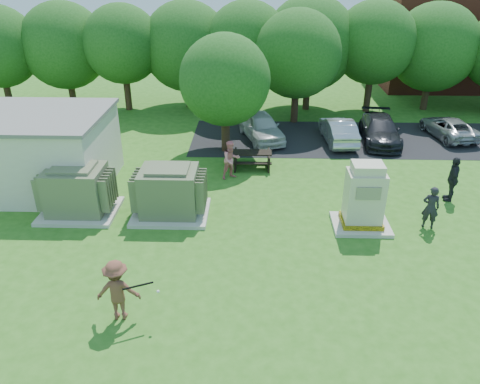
{
  "coord_description": "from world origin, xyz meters",
  "views": [
    {
      "loc": [
        0.5,
        -11.86,
        9.33
      ],
      "look_at": [
        0.0,
        4.0,
        1.3
      ],
      "focal_mm": 35.0,
      "sensor_mm": 36.0,
      "label": 1
    }
  ],
  "objects_px": {
    "transformer_right": "(170,193)",
    "batter": "(118,290)",
    "person_walking_right": "(453,179)",
    "picnic_table": "(252,158)",
    "car_white": "(261,126)",
    "car_dark": "(380,130)",
    "car_silver_b": "(448,127)",
    "car_silver_a": "(338,130)",
    "generator_cabinet": "(364,200)",
    "person_by_generator": "(431,207)",
    "transformer_left": "(77,191)",
    "person_at_picnic": "(231,160)"
  },
  "relations": [
    {
      "from": "person_by_generator",
      "to": "person_walking_right",
      "type": "relative_size",
      "value": 0.88
    },
    {
      "from": "person_at_picnic",
      "to": "car_silver_a",
      "type": "height_order",
      "value": "person_at_picnic"
    },
    {
      "from": "batter",
      "to": "person_at_picnic",
      "type": "distance_m",
      "value": 9.94
    },
    {
      "from": "generator_cabinet",
      "to": "picnic_table",
      "type": "xyz_separation_m",
      "value": [
        -4.23,
        5.51,
        -0.64
      ]
    },
    {
      "from": "transformer_left",
      "to": "car_white",
      "type": "xyz_separation_m",
      "value": [
        7.4,
        8.84,
        -0.23
      ]
    },
    {
      "from": "generator_cabinet",
      "to": "person_by_generator",
      "type": "relative_size",
      "value": 1.52
    },
    {
      "from": "transformer_left",
      "to": "car_dark",
      "type": "relative_size",
      "value": 0.63
    },
    {
      "from": "picnic_table",
      "to": "person_walking_right",
      "type": "xyz_separation_m",
      "value": [
        8.44,
        -3.17,
        0.47
      ]
    },
    {
      "from": "transformer_right",
      "to": "person_at_picnic",
      "type": "relative_size",
      "value": 1.64
    },
    {
      "from": "person_at_picnic",
      "to": "car_dark",
      "type": "xyz_separation_m",
      "value": [
        8.05,
        5.09,
        -0.23
      ]
    },
    {
      "from": "picnic_table",
      "to": "car_white",
      "type": "bearing_deg",
      "value": 83.34
    },
    {
      "from": "car_dark",
      "to": "car_silver_b",
      "type": "bearing_deg",
      "value": 17.3
    },
    {
      "from": "car_white",
      "to": "car_dark",
      "type": "bearing_deg",
      "value": -19.72
    },
    {
      "from": "transformer_left",
      "to": "batter",
      "type": "height_order",
      "value": "transformer_left"
    },
    {
      "from": "picnic_table",
      "to": "car_silver_b",
      "type": "bearing_deg",
      "value": 22.83
    },
    {
      "from": "batter",
      "to": "person_walking_right",
      "type": "height_order",
      "value": "person_walking_right"
    },
    {
      "from": "person_walking_right",
      "to": "car_silver_b",
      "type": "distance_m",
      "value": 8.35
    },
    {
      "from": "transformer_right",
      "to": "batter",
      "type": "xyz_separation_m",
      "value": [
        -0.46,
        -6.03,
        -0.02
      ]
    },
    {
      "from": "car_dark",
      "to": "car_silver_a",
      "type": "bearing_deg",
      "value": -171.92
    },
    {
      "from": "transformer_left",
      "to": "person_at_picnic",
      "type": "height_order",
      "value": "transformer_left"
    },
    {
      "from": "generator_cabinet",
      "to": "person_at_picnic",
      "type": "relative_size",
      "value": 1.43
    },
    {
      "from": "person_walking_right",
      "to": "picnic_table",
      "type": "bearing_deg",
      "value": -97.24
    },
    {
      "from": "generator_cabinet",
      "to": "car_silver_a",
      "type": "bearing_deg",
      "value": 86.74
    },
    {
      "from": "transformer_left",
      "to": "transformer_right",
      "type": "xyz_separation_m",
      "value": [
        3.7,
        0.0,
        0.0
      ]
    },
    {
      "from": "generator_cabinet",
      "to": "person_by_generator",
      "type": "xyz_separation_m",
      "value": [
        2.55,
        0.02,
        -0.29
      ]
    },
    {
      "from": "picnic_table",
      "to": "person_by_generator",
      "type": "xyz_separation_m",
      "value": [
        6.78,
        -5.49,
        0.35
      ]
    },
    {
      "from": "person_at_picnic",
      "to": "generator_cabinet",
      "type": "bearing_deg",
      "value": -70.7
    },
    {
      "from": "transformer_right",
      "to": "batter",
      "type": "relative_size",
      "value": 1.57
    },
    {
      "from": "transformer_right",
      "to": "car_silver_a",
      "type": "relative_size",
      "value": 0.73
    },
    {
      "from": "generator_cabinet",
      "to": "car_white",
      "type": "distance_m",
      "value": 10.27
    },
    {
      "from": "batter",
      "to": "person_by_generator",
      "type": "relative_size",
      "value": 1.11
    },
    {
      "from": "generator_cabinet",
      "to": "person_walking_right",
      "type": "distance_m",
      "value": 4.81
    },
    {
      "from": "generator_cabinet",
      "to": "car_dark",
      "type": "xyz_separation_m",
      "value": [
        2.85,
        9.32,
        -0.46
      ]
    },
    {
      "from": "car_white",
      "to": "person_by_generator",
      "type": "bearing_deg",
      "value": -74.24
    },
    {
      "from": "car_dark",
      "to": "car_silver_b",
      "type": "xyz_separation_m",
      "value": [
        4.1,
        0.9,
        -0.12
      ]
    },
    {
      "from": "car_silver_a",
      "to": "car_silver_b",
      "type": "bearing_deg",
      "value": -175.03
    },
    {
      "from": "person_walking_right",
      "to": "transformer_right",
      "type": "bearing_deg",
      "value": -68.68
    },
    {
      "from": "transformer_left",
      "to": "picnic_table",
      "type": "bearing_deg",
      "value": 34.75
    },
    {
      "from": "person_walking_right",
      "to": "person_by_generator",
      "type": "bearing_deg",
      "value": -22.12
    },
    {
      "from": "transformer_right",
      "to": "picnic_table",
      "type": "height_order",
      "value": "transformer_right"
    },
    {
      "from": "transformer_left",
      "to": "person_walking_right",
      "type": "height_order",
      "value": "transformer_left"
    },
    {
      "from": "transformer_left",
      "to": "generator_cabinet",
      "type": "distance_m",
      "value": 11.18
    },
    {
      "from": "transformer_left",
      "to": "person_walking_right",
      "type": "relative_size",
      "value": 1.53
    },
    {
      "from": "transformer_right",
      "to": "person_walking_right",
      "type": "xyz_separation_m",
      "value": [
        11.66,
        1.64,
        0.01
      ]
    },
    {
      "from": "person_walking_right",
      "to": "car_white",
      "type": "relative_size",
      "value": 0.45
    },
    {
      "from": "transformer_left",
      "to": "car_silver_b",
      "type": "bearing_deg",
      "value": 27.71
    },
    {
      "from": "generator_cabinet",
      "to": "person_at_picnic",
      "type": "height_order",
      "value": "generator_cabinet"
    },
    {
      "from": "picnic_table",
      "to": "car_white",
      "type": "xyz_separation_m",
      "value": [
        0.47,
        4.04,
        0.24
      ]
    },
    {
      "from": "transformer_right",
      "to": "generator_cabinet",
      "type": "height_order",
      "value": "generator_cabinet"
    },
    {
      "from": "transformer_right",
      "to": "car_silver_a",
      "type": "distance_m",
      "value": 11.65
    }
  ]
}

